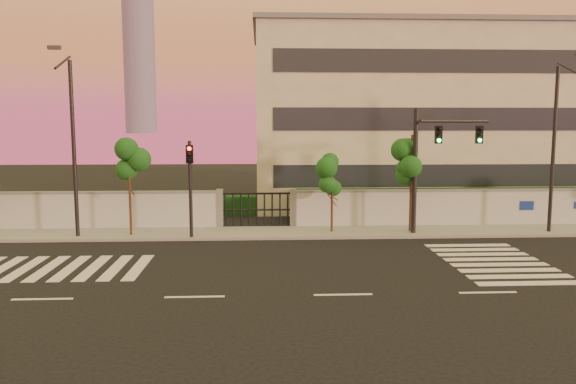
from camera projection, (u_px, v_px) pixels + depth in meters
name	position (u px, v px, depth m)	size (l,w,h in m)	color
ground	(343.00, 295.00, 18.99)	(120.00, 120.00, 0.00)	black
sidewalk	(314.00, 232.00, 29.39)	(60.00, 3.00, 0.15)	gray
perimeter_wall	(313.00, 209.00, 30.76)	(60.00, 0.36, 2.20)	#AFB1B6
hedge_row	(327.00, 206.00, 33.55)	(41.00, 4.25, 1.80)	#103816
institutional_building	(424.00, 117.00, 40.45)	(24.40, 12.40, 12.25)	beige
distant_skyscraper	(138.00, 11.00, 285.67)	(16.00, 16.00, 118.00)	slate
road_markings	(291.00, 267.00, 22.64)	(57.00, 7.62, 0.02)	silver
street_tree_c	(129.00, 166.00, 27.99)	(1.49, 1.19, 4.95)	#382314
street_tree_d	(333.00, 178.00, 28.95)	(1.55, 1.23, 4.00)	#382314
street_tree_e	(412.00, 161.00, 28.87)	(1.51, 1.20, 5.18)	#382314
traffic_signal_main	(431.00, 156.00, 28.45)	(4.05, 1.24, 6.49)	black
traffic_signal_secondary	(190.00, 177.00, 27.46)	(0.38, 0.36, 4.91)	black
streetlight_west	(72.00, 139.00, 27.29)	(0.55, 2.21, 9.20)	black
streetlight_east	(556.00, 141.00, 28.52)	(0.54, 2.17, 9.02)	black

